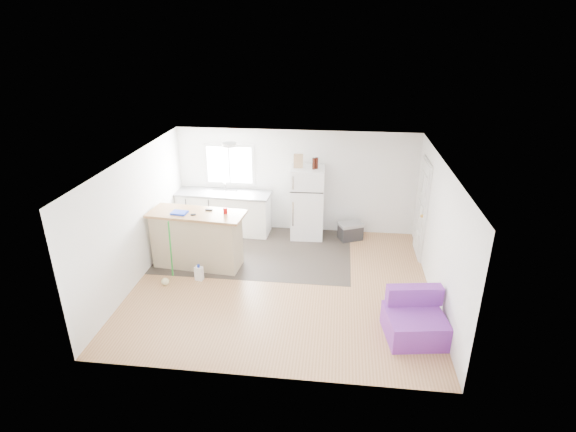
# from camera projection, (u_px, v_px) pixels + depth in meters

# --- Properties ---
(room) EXTENTS (5.51, 5.01, 2.41)m
(room) POSITION_uv_depth(u_px,v_px,m) (282.00, 226.00, 8.10)
(room) COLOR #A16B43
(room) RESTS_ON ground
(vinyl_zone) EXTENTS (4.05, 2.50, 0.00)m
(vinyl_zone) POSITION_uv_depth(u_px,v_px,m) (257.00, 251.00, 9.79)
(vinyl_zone) COLOR #372E29
(vinyl_zone) RESTS_ON floor
(window) EXTENTS (1.18, 0.06, 0.98)m
(window) POSITION_uv_depth(u_px,v_px,m) (230.00, 165.00, 10.40)
(window) COLOR white
(window) RESTS_ON back_wall
(interior_door) EXTENTS (0.11, 0.92, 2.10)m
(interior_door) POSITION_uv_depth(u_px,v_px,m) (422.00, 209.00, 9.29)
(interior_door) COLOR white
(interior_door) RESTS_ON right_wall
(ceiling_fixture) EXTENTS (0.30, 0.30, 0.07)m
(ceiling_fixture) POSITION_uv_depth(u_px,v_px,m) (229.00, 144.00, 8.87)
(ceiling_fixture) COLOR white
(ceiling_fixture) RESTS_ON ceiling
(kitchen_cabinets) EXTENTS (2.22, 0.79, 1.27)m
(kitchen_cabinets) POSITION_uv_depth(u_px,v_px,m) (224.00, 212.00, 10.53)
(kitchen_cabinets) COLOR white
(kitchen_cabinets) RESTS_ON floor
(peninsula) EXTENTS (1.94, 0.89, 1.16)m
(peninsula) POSITION_uv_depth(u_px,v_px,m) (197.00, 239.00, 8.99)
(peninsula) COLOR tan
(peninsula) RESTS_ON floor
(refrigerator) EXTENTS (0.75, 0.71, 1.65)m
(refrigerator) POSITION_uv_depth(u_px,v_px,m) (307.00, 203.00, 10.17)
(refrigerator) COLOR white
(refrigerator) RESTS_ON floor
(cooler) EXTENTS (0.63, 0.54, 0.40)m
(cooler) POSITION_uv_depth(u_px,v_px,m) (350.00, 231.00, 10.24)
(cooler) COLOR #2A2A2C
(cooler) RESTS_ON floor
(purple_seat) EXTENTS (1.00, 0.96, 0.73)m
(purple_seat) POSITION_uv_depth(u_px,v_px,m) (414.00, 321.00, 7.03)
(purple_seat) COLOR purple
(purple_seat) RESTS_ON floor
(cleaner_jug) EXTENTS (0.16, 0.13, 0.33)m
(cleaner_jug) POSITION_uv_depth(u_px,v_px,m) (199.00, 273.00, 8.62)
(cleaner_jug) COLOR white
(cleaner_jug) RESTS_ON floor
(mop) EXTENTS (0.30, 0.36, 1.34)m
(mop) POSITION_uv_depth(u_px,v_px,m) (167.00, 273.00, 8.45)
(mop) COLOR green
(mop) RESTS_ON floor
(red_cup) EXTENTS (0.09, 0.09, 0.12)m
(red_cup) POSITION_uv_depth(u_px,v_px,m) (225.00, 211.00, 8.70)
(red_cup) COLOR red
(red_cup) RESTS_ON peninsula
(blue_tray) EXTENTS (0.32, 0.25, 0.04)m
(blue_tray) POSITION_uv_depth(u_px,v_px,m) (179.00, 213.00, 8.71)
(blue_tray) COLOR #1532C9
(blue_tray) RESTS_ON peninsula
(tool_a) EXTENTS (0.14, 0.05, 0.03)m
(tool_a) POSITION_uv_depth(u_px,v_px,m) (209.00, 210.00, 8.86)
(tool_a) COLOR black
(tool_a) RESTS_ON peninsula
(tool_b) EXTENTS (0.11, 0.07, 0.03)m
(tool_b) POSITION_uv_depth(u_px,v_px,m) (193.00, 215.00, 8.64)
(tool_b) COLOR black
(tool_b) RESTS_ON peninsula
(cardboard_box) EXTENTS (0.20, 0.11, 0.30)m
(cardboard_box) POSITION_uv_depth(u_px,v_px,m) (298.00, 161.00, 9.79)
(cardboard_box) COLOR tan
(cardboard_box) RESTS_ON refrigerator
(bottle_left) EXTENTS (0.08, 0.08, 0.25)m
(bottle_left) POSITION_uv_depth(u_px,v_px,m) (314.00, 164.00, 9.69)
(bottle_left) COLOR #331009
(bottle_left) RESTS_ON refrigerator
(bottle_right) EXTENTS (0.08, 0.08, 0.25)m
(bottle_right) POSITION_uv_depth(u_px,v_px,m) (317.00, 163.00, 9.73)
(bottle_right) COLOR #331009
(bottle_right) RESTS_ON refrigerator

